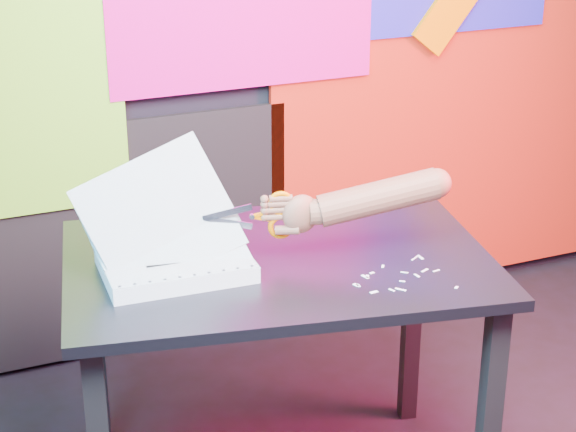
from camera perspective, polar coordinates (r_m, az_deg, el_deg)
name	(u,v)px	position (r m, az deg, el deg)	size (l,w,h in m)	color
backdrop	(325,76)	(3.47, 2.22, 8.29)	(2.88, 0.05, 2.08)	red
work_table	(278,292)	(2.54, -0.59, -4.55)	(1.21, 0.93, 0.75)	black
printout_stack	(174,260)	(2.42, -6.77, -2.63)	(0.42, 0.28, 0.34)	silver
scissors	(274,215)	(2.42, -0.81, 0.04)	(0.23, 0.07, 0.13)	#ACAEBF
hand_forearm	(365,200)	(2.45, 4.61, 0.95)	(0.46, 0.17, 0.16)	brown
paper_clippings	(395,277)	(2.40, 6.35, -3.59)	(0.24, 0.21, 0.00)	silver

